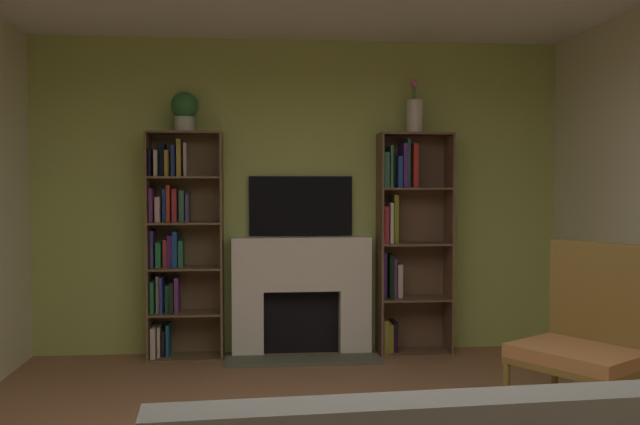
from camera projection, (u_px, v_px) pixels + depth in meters
wall_back_accent at (300, 197)px, 6.23m from camera, size 4.78×0.06×2.77m
fireplace at (301, 292)px, 6.11m from camera, size 1.31×0.55×1.03m
tv at (301, 206)px, 6.18m from camera, size 0.91×0.06×0.53m
bookshelf_left at (178, 243)px, 6.01m from camera, size 0.64×0.32×1.94m
bookshelf_right at (404, 238)px, 6.18m from camera, size 0.64×0.33×1.94m
potted_plant at (185, 110)px, 5.93m from camera, size 0.23×0.23×0.34m
vase_with_flowers at (415, 114)px, 6.11m from camera, size 0.14×0.14×0.48m
armchair at (587, 337)px, 4.25m from camera, size 0.86×0.89×1.14m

